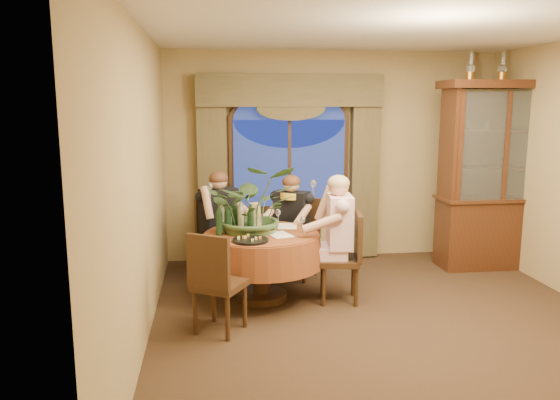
{
  "coord_description": "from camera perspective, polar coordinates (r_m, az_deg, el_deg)",
  "views": [
    {
      "loc": [
        -1.65,
        -4.78,
        2.12
      ],
      "look_at": [
        -0.93,
        0.89,
        1.1
      ],
      "focal_mm": 35.0,
      "sensor_mm": 36.0,
      "label": 1
    }
  ],
  "objects": [
    {
      "name": "ceiling",
      "position": [
        5.11,
        12.22,
        17.56
      ],
      "size": [
        5.0,
        5.0,
        0.0
      ],
      "primitive_type": "plane",
      "rotation": [
        3.14,
        0.0,
        0.0
      ],
      "color": "white",
      "rests_on": "wall_back"
    },
    {
      "name": "centerpiece_plant",
      "position": [
        5.84,
        -2.79,
        2.72
      ],
      "size": [
        0.97,
        1.08,
        0.84
      ],
      "primitive_type": "imported",
      "color": "#3B5B32",
      "rests_on": "dining_table"
    },
    {
      "name": "wine_bottle_5",
      "position": [
        5.78,
        -5.5,
        -1.95
      ],
      "size": [
        0.07,
        0.07,
        0.33
      ],
      "primitive_type": "cylinder",
      "color": "black",
      "rests_on": "dining_table"
    },
    {
      "name": "wine_glass_person_scarf",
      "position": [
        6.22,
        -0.2,
        -1.75
      ],
      "size": [
        0.07,
        0.07,
        0.18
      ],
      "primitive_type": null,
      "color": "silver",
      "rests_on": "dining_table"
    },
    {
      "name": "wine_bottle_4",
      "position": [
        5.73,
        -6.38,
        -2.07
      ],
      "size": [
        0.07,
        0.07,
        0.33
      ],
      "primitive_type": "cylinder",
      "color": "black",
      "rests_on": "dining_table"
    },
    {
      "name": "oil_lamp_right",
      "position": [
        7.69,
        25.01,
        12.52
      ],
      "size": [
        0.11,
        0.11,
        0.34
      ],
      "primitive_type": null,
      "color": "#A5722D",
      "rests_on": "china_cabinet"
    },
    {
      "name": "person_scarf",
      "position": [
        6.63,
        1.23,
        -2.8
      ],
      "size": [
        0.61,
        0.59,
        1.28
      ],
      "primitive_type": null,
      "rotation": [
        0.0,
        0.0,
        -3.68
      ],
      "color": "black",
      "rests_on": "floor"
    },
    {
      "name": "wine_bottle_2",
      "position": [
        5.73,
        -3.09,
        -2.04
      ],
      "size": [
        0.07,
        0.07,
        0.33
      ],
      "primitive_type": "cylinder",
      "color": "black",
      "rests_on": "dining_table"
    },
    {
      "name": "chair_right",
      "position": [
        5.92,
        6.21,
        -6.03
      ],
      "size": [
        0.49,
        0.49,
        0.96
      ],
      "primitive_type": "cube",
      "rotation": [
        0.0,
        0.0,
        1.4
      ],
      "color": "black",
      "rests_on": "floor"
    },
    {
      "name": "cheese_platter",
      "position": [
        5.49,
        -3.1,
        -4.23
      ],
      "size": [
        0.36,
        0.36,
        0.02
      ],
      "primitive_type": "cylinder",
      "color": "black",
      "rests_on": "dining_table"
    },
    {
      "name": "china_cabinet",
      "position": [
        7.53,
        21.54,
        2.37
      ],
      "size": [
        1.48,
        0.58,
        2.4
      ],
      "primitive_type": "cube",
      "color": "#351A0E",
      "rests_on": "floor"
    },
    {
      "name": "floor",
      "position": [
        5.49,
        11.11,
        -12.81
      ],
      "size": [
        5.0,
        5.0,
        0.0
      ],
      "primitive_type": "plane",
      "color": "black",
      "rests_on": "ground"
    },
    {
      "name": "olive_bowl",
      "position": [
        5.79,
        -1.27,
        -3.32
      ],
      "size": [
        0.15,
        0.15,
        0.05
      ],
      "primitive_type": "imported",
      "color": "brown",
      "rests_on": "dining_table"
    },
    {
      "name": "chair_back_right",
      "position": [
        6.68,
        1.85,
        -4.11
      ],
      "size": [
        0.59,
        0.59,
        0.96
      ],
      "primitive_type": "cube",
      "rotation": [
        0.0,
        0.0,
        -3.76
      ],
      "color": "black",
      "rests_on": "floor"
    },
    {
      "name": "wine_glass_person_back",
      "position": [
        6.19,
        -4.3,
        -1.85
      ],
      "size": [
        0.07,
        0.07,
        0.18
      ],
      "primitive_type": null,
      "color": "silver",
      "rests_on": "dining_table"
    },
    {
      "name": "swag_valance",
      "position": [
        7.21,
        1.1,
        11.38
      ],
      "size": [
        2.45,
        0.16,
        0.42
      ],
      "primitive_type": null,
      "color": "#463D24",
      "rests_on": "wall_back"
    },
    {
      "name": "wall_back",
      "position": [
        7.5,
        5.46,
        4.56
      ],
      "size": [
        4.5,
        0.0,
        4.5
      ],
      "primitive_type": "plane",
      "rotation": [
        1.57,
        0.0,
        0.0
      ],
      "color": "#947C4F",
      "rests_on": "ground"
    },
    {
      "name": "wine_bottle_0",
      "position": [
        5.87,
        -4.13,
        -1.75
      ],
      "size": [
        0.07,
        0.07,
        0.33
      ],
      "primitive_type": "cylinder",
      "color": "tan",
      "rests_on": "dining_table"
    },
    {
      "name": "person_pink",
      "position": [
        5.91,
        6.22,
        -3.97
      ],
      "size": [
        0.51,
        0.54,
        1.38
      ],
      "primitive_type": null,
      "rotation": [
        0.0,
        0.0,
        1.45
      ],
      "color": "beige",
      "rests_on": "floor"
    },
    {
      "name": "chair_front_left",
      "position": [
        5.15,
        -6.31,
        -8.5
      ],
      "size": [
        0.58,
        0.58,
        0.96
      ],
      "primitive_type": "cube",
      "rotation": [
        0.0,
        0.0,
        -0.53
      ],
      "color": "black",
      "rests_on": "floor"
    },
    {
      "name": "stoneware_vase",
      "position": [
        5.9,
        -2.66,
        -1.8
      ],
      "size": [
        0.16,
        0.16,
        0.31
      ],
      "primitive_type": null,
      "color": "tan",
      "rests_on": "dining_table"
    },
    {
      "name": "chair_back",
      "position": [
        6.7,
        -6.38,
        -4.12
      ],
      "size": [
        0.57,
        0.57,
        0.96
      ],
      "primitive_type": "cube",
      "rotation": [
        0.0,
        0.0,
        -2.65
      ],
      "color": "black",
      "rests_on": "floor"
    },
    {
      "name": "drapery_right",
      "position": [
        7.52,
        8.84,
        2.81
      ],
      "size": [
        0.38,
        0.14,
        2.32
      ],
      "primitive_type": "cube",
      "color": "#463D24",
      "rests_on": "floor"
    },
    {
      "name": "tasting_paper_0",
      "position": [
        5.74,
        -0.01,
        -3.65
      ],
      "size": [
        0.29,
        0.35,
        0.0
      ],
      "primitive_type": "cube",
      "rotation": [
        0.0,
        0.0,
        0.32
      ],
      "color": "white",
      "rests_on": "dining_table"
    },
    {
      "name": "oil_lamp_center",
      "position": [
        7.48,
        22.23,
        12.81
      ],
      "size": [
        0.11,
        0.11,
        0.34
      ],
      "primitive_type": null,
      "color": "#A5722D",
      "rests_on": "china_cabinet"
    },
    {
      "name": "person_back",
      "position": [
        6.6,
        -6.44,
        -2.69
      ],
      "size": [
        0.63,
        0.62,
        1.33
      ],
      "primitive_type": null,
      "rotation": [
        0.0,
        0.0,
        -2.62
      ],
      "color": "black",
      "rests_on": "floor"
    },
    {
      "name": "wine_glass_person_pink",
      "position": [
        5.84,
        2.35,
        -2.55
      ],
      "size": [
        0.07,
        0.07,
        0.18
      ],
      "primitive_type": null,
      "color": "silver",
      "rests_on": "dining_table"
    },
    {
      "name": "dining_table",
      "position": [
        5.95,
        -1.92,
        -6.93
      ],
      "size": [
        1.51,
        1.51,
        0.75
      ],
      "primitive_type": "cylinder",
      "rotation": [
        0.0,
        0.0,
        0.15
      ],
      "color": "maroon",
      "rests_on": "floor"
    },
    {
      "name": "wine_bottle_1",
      "position": [
        5.9,
        -6.15,
        -1.73
      ],
      "size": [
        0.07,
        0.07,
        0.33
      ],
      "primitive_type": "cylinder",
      "color": "tan",
      "rests_on": "dining_table"
    },
    {
      "name": "tasting_paper_1",
      "position": [
        6.13,
        0.79,
        -2.75
      ],
      "size": [
        0.26,
        0.33,
        0.0
      ],
      "primitive_type": "cube",
      "rotation": [
        0.0,
        0.0,
        -0.18
      ],
      "color": "white",
      "rests_on": "dining_table"
    },
    {
      "name": "window",
      "position": [
        7.33,
        0.99,
        3.69
      ],
      "size": [
        1.62,
        0.1,
        1.32
      ],
      "primitive_type": null,
      "color": "navy",
      "rests_on": "wall_back"
    },
    {
      "name": "arched_transom",
      "position": [
        7.29,
        1.0,
        9.8
      ],
      "size": [
        1.6,
        0.06,
        0.44
      ],
      "primitive_type": null,
      "color": "navy",
      "rests_on": "wall_back"
    },
    {
      "name": "oil_lamp_left",
      "position": [
        7.29,
        19.3,
        13.08
      ],
      "size": [
        0.11,
        0.11,
        0.34
      ],
      "primitive_type": null,
      "color": "#A5722D",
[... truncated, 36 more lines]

